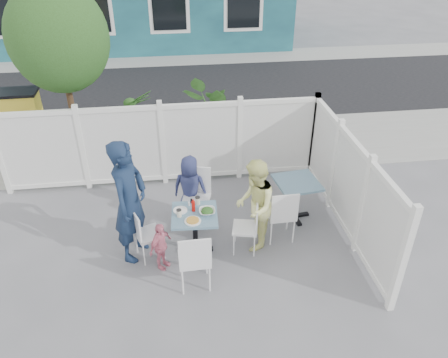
{
  "coord_description": "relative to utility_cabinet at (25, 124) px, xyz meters",
  "views": [
    {
      "loc": [
        0.27,
        -4.92,
        4.55
      ],
      "look_at": [
        1.02,
        0.7,
        1.03
      ],
      "focal_mm": 35.0,
      "sensor_mm": 36.0,
      "label": 1
    }
  ],
  "objects": [
    {
      "name": "woman",
      "position": [
        4.22,
        -3.66,
        0.07
      ],
      "size": [
        0.71,
        0.83,
        1.49
      ],
      "primitive_type": "imported",
      "rotation": [
        0.0,
        0.0,
        -1.79
      ],
      "color": "#F0F544",
      "rests_on": "ground"
    },
    {
      "name": "fence_back",
      "position": [
        2.88,
        -1.6,
        0.11
      ],
      "size": [
        5.86,
        0.08,
        1.6
      ],
      "color": "white",
      "rests_on": "ground"
    },
    {
      "name": "chair_back",
      "position": [
        3.4,
        -2.9,
        -0.11
      ],
      "size": [
        0.53,
        0.52,
        0.98
      ],
      "rotation": [
        0.0,
        0.0,
        2.91
      ],
      "color": "white",
      "rests_on": "ground"
    },
    {
      "name": "coffee_cup_a",
      "position": [
        3.08,
        -3.73,
        0.09
      ],
      "size": [
        0.07,
        0.07,
        0.11
      ],
      "primitive_type": "cylinder",
      "color": "beige",
      "rests_on": "main_table"
    },
    {
      "name": "man",
      "position": [
        2.39,
        -3.62,
        0.29
      ],
      "size": [
        0.7,
        0.83,
        1.93
      ],
      "primitive_type": "imported",
      "rotation": [
        0.0,
        0.0,
        1.17
      ],
      "color": "#162641",
      "rests_on": "ground"
    },
    {
      "name": "plate_main",
      "position": [
        3.27,
        -3.88,
        0.04
      ],
      "size": [
        0.24,
        0.24,
        0.02
      ],
      "primitive_type": "cylinder",
      "color": "white",
      "rests_on": "main_table"
    },
    {
      "name": "toddler",
      "position": [
        2.78,
        -3.99,
        -0.28
      ],
      "size": [
        0.44,
        0.48,
        0.79
      ],
      "primitive_type": "imported",
      "rotation": [
        0.0,
        0.0,
        0.9
      ],
      "color": "pink",
      "rests_on": "ground"
    },
    {
      "name": "chair_near",
      "position": [
        3.25,
        -4.48,
        -0.12
      ],
      "size": [
        0.44,
        0.43,
        0.95
      ],
      "rotation": [
        0.0,
        0.0,
        0.02
      ],
      "color": "white",
      "rests_on": "ground"
    },
    {
      "name": "potted_shrub_b",
      "position": [
        4.11,
        -1.0,
        0.18
      ],
      "size": [
        1.9,
        1.99,
        1.72
      ],
      "primitive_type": "imported",
      "rotation": [
        0.0,
        0.0,
        4.24
      ],
      "color": "#244418",
      "rests_on": "ground"
    },
    {
      "name": "boy",
      "position": [
        3.3,
        -2.82,
        -0.09
      ],
      "size": [
        0.66,
        0.52,
        1.18
      ],
      "primitive_type": "imported",
      "rotation": [
        0.0,
        0.0,
        2.86
      ],
      "color": "navy",
      "rests_on": "ground"
    },
    {
      "name": "pepper_shaker",
      "position": [
        3.28,
        -3.41,
        0.07
      ],
      "size": [
        0.03,
        0.03,
        0.07
      ],
      "primitive_type": "cylinder",
      "color": "black",
      "rests_on": "main_table"
    },
    {
      "name": "coffee_cup_b",
      "position": [
        3.38,
        -3.45,
        0.09
      ],
      "size": [
        0.08,
        0.08,
        0.11
      ],
      "primitive_type": "cylinder",
      "color": "beige",
      "rests_on": "main_table"
    },
    {
      "name": "utility_cabinet",
      "position": [
        0.0,
        0.0,
        0.0
      ],
      "size": [
        0.74,
        0.54,
        1.35
      ],
      "primitive_type": "cube",
      "rotation": [
        0.0,
        0.0,
        0.02
      ],
      "color": "yellow",
      "rests_on": "ground"
    },
    {
      "name": "near_sidewalk",
      "position": [
        2.78,
        -0.2,
        -0.67
      ],
      "size": [
        24.0,
        2.6,
        0.01
      ],
      "primitive_type": "cube",
      "color": "gray",
      "rests_on": "ground"
    },
    {
      "name": "salad_bowl",
      "position": [
        3.5,
        -3.71,
        0.06
      ],
      "size": [
        0.24,
        0.24,
        0.06
      ],
      "primitive_type": "imported",
      "color": "white",
      "rests_on": "main_table"
    },
    {
      "name": "salt_shaker",
      "position": [
        3.24,
        -3.48,
        0.07
      ],
      "size": [
        0.03,
        0.03,
        0.07
      ],
      "primitive_type": "cylinder",
      "color": "white",
      "rests_on": "main_table"
    },
    {
      "name": "main_table",
      "position": [
        3.31,
        -3.7,
        -0.13
      ],
      "size": [
        0.71,
        0.71,
        0.71
      ],
      "rotation": [
        0.0,
        0.0,
        -0.06
      ],
      "color": "#3F5A7D",
      "rests_on": "ground"
    },
    {
      "name": "ground",
      "position": [
        2.78,
        -4.0,
        -0.68
      ],
      "size": [
        80.0,
        80.0,
        0.0
      ],
      "primitive_type": "plane",
      "color": "slate"
    },
    {
      "name": "chair_spare",
      "position": [
        4.67,
        -3.62,
        -0.13
      ],
      "size": [
        0.43,
        0.42,
        0.94
      ],
      "rotation": [
        0.0,
        0.0,
        0.02
      ],
      "color": "white",
      "rests_on": "ground"
    },
    {
      "name": "chair_left",
      "position": [
        2.54,
        -3.74,
        -0.18
      ],
      "size": [
        0.49,
        0.5,
        0.86
      ],
      "rotation": [
        0.0,
        0.0,
        -1.19
      ],
      "color": "white",
      "rests_on": "ground"
    },
    {
      "name": "spare_table",
      "position": [
        5.06,
        -3.05,
        -0.12
      ],
      "size": [
        0.76,
        0.76,
        0.73
      ],
      "rotation": [
        0.0,
        0.0,
        0.12
      ],
      "color": "#3F5A7D",
      "rests_on": "ground"
    },
    {
      "name": "tree",
      "position": [
        1.18,
        -0.7,
        1.91
      ],
      "size": [
        1.8,
        1.62,
        3.59
      ],
      "color": "#382316",
      "rests_on": "ground"
    },
    {
      "name": "potted_shrub_a",
      "position": [
        2.38,
        -0.9,
        0.13
      ],
      "size": [
        1.24,
        1.24,
        1.61
      ],
      "primitive_type": "imported",
      "rotation": [
        0.0,
        0.0,
        4.17
      ],
      "color": "#244418",
      "rests_on": "ground"
    },
    {
      "name": "fence_right",
      "position": [
        5.78,
        -3.4,
        0.11
      ],
      "size": [
        0.08,
        3.66,
        1.6
      ],
      "rotation": [
        0.0,
        0.0,
        1.57
      ],
      "color": "white",
      "rests_on": "ground"
    },
    {
      "name": "chair_right",
      "position": [
        4.14,
        -3.77,
        -0.18
      ],
      "size": [
        0.45,
        0.46,
        0.85
      ],
      "rotation": [
        0.0,
        0.0,
        1.35
      ],
      "color": "white",
      "rests_on": "ground"
    },
    {
      "name": "ketchup_bottle",
      "position": [
        3.3,
        -3.62,
        0.12
      ],
      "size": [
        0.05,
        0.05,
        0.17
      ],
      "primitive_type": "cylinder",
      "color": "#B90F09",
      "rests_on": "main_table"
    },
    {
      "name": "street",
      "position": [
        2.78,
        3.5,
        -0.67
      ],
      "size": [
        24.0,
        5.0,
        0.01
      ],
      "primitive_type": "cube",
      "color": "black",
      "rests_on": "ground"
    },
    {
      "name": "far_sidewalk",
      "position": [
        2.78,
        6.6,
        -0.67
      ],
      "size": [
        24.0,
        1.6,
        0.01
      ],
      "primitive_type": "cube",
      "color": "gray",
      "rests_on": "ground"
    },
    {
      "name": "plate_side",
      "position": [
        3.1,
        -3.59,
        0.04
      ],
      "size": [
        0.21,
        0.21,
        0.01
      ],
      "primitive_type": "cylinder",
      "color": "white",
      "rests_on": "main_table"
    }
  ]
}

